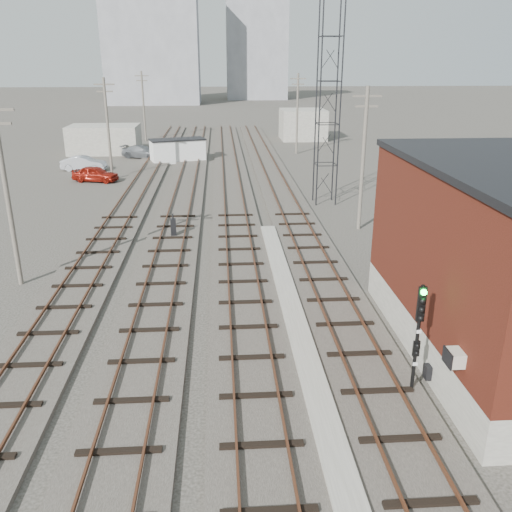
{
  "coord_description": "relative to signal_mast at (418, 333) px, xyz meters",
  "views": [
    {
      "loc": [
        -2.5,
        -5.53,
        10.54
      ],
      "look_at": [
        -0.98,
        17.24,
        2.2
      ],
      "focal_mm": 38.0,
      "sensor_mm": 36.0,
      "label": 1
    }
  ],
  "objects": [
    {
      "name": "ground",
      "position": [
        -3.7,
        50.52,
        -2.31
      ],
      "size": [
        320.0,
        320.0,
        0.0
      ],
      "primitive_type": "plane",
      "color": "#282621",
      "rests_on": "ground"
    },
    {
      "name": "apartment_left",
      "position": [
        -21.7,
        125.52,
        12.69
      ],
      "size": [
        22.0,
        14.0,
        30.0
      ],
      "primitive_type": "cube",
      "color": "gray",
      "rests_on": "ground"
    },
    {
      "name": "track_right",
      "position": [
        -1.2,
        29.52,
        -2.2
      ],
      "size": [
        3.2,
        90.0,
        0.39
      ],
      "color": "#332D28",
      "rests_on": "ground"
    },
    {
      "name": "apartment_right",
      "position": [
        4.3,
        140.52,
        10.69
      ],
      "size": [
        16.0,
        12.0,
        26.0
      ],
      "primitive_type": "cube",
      "color": "gray",
      "rests_on": "ground"
    },
    {
      "name": "car_grey",
      "position": [
        -14.86,
        46.72,
        -1.61
      ],
      "size": [
        5.14,
        3.55,
        1.38
      ],
      "primitive_type": "imported",
      "rotation": [
        0.0,
        0.0,
        1.2
      ],
      "color": "slate",
      "rests_on": "ground"
    },
    {
      "name": "utility_pole_left_a",
      "position": [
        -16.2,
        10.52,
        2.49
      ],
      "size": [
        1.8,
        0.24,
        9.0
      ],
      "color": "#595147",
      "rests_on": "ground"
    },
    {
      "name": "utility_pole_left_b",
      "position": [
        -16.2,
        35.52,
        2.49
      ],
      "size": [
        1.8,
        0.24,
        9.0
      ],
      "color": "#595147",
      "rests_on": "ground"
    },
    {
      "name": "car_silver",
      "position": [
        -19.72,
        39.74,
        -1.59
      ],
      "size": [
        4.48,
        1.87,
        1.44
      ],
      "primitive_type": "imported",
      "rotation": [
        0.0,
        0.0,
        1.49
      ],
      "color": "#AEB0B6",
      "rests_on": "ground"
    },
    {
      "name": "track_mid_right",
      "position": [
        -5.2,
        29.52,
        -2.2
      ],
      "size": [
        3.2,
        90.0,
        0.39
      ],
      "color": "#332D28",
      "rests_on": "ground"
    },
    {
      "name": "utility_pole_left_c",
      "position": [
        -16.2,
        60.52,
        2.49
      ],
      "size": [
        1.8,
        0.24,
        9.0
      ],
      "color": "#595147",
      "rests_on": "ground"
    },
    {
      "name": "utility_pole_right_a",
      "position": [
        2.8,
        18.52,
        2.49
      ],
      "size": [
        1.8,
        0.24,
        9.0
      ],
      "color": "#595147",
      "rests_on": "ground"
    },
    {
      "name": "shed_right",
      "position": [
        5.3,
        60.52,
        -0.31
      ],
      "size": [
        6.0,
        6.0,
        4.0
      ],
      "primitive_type": "cube",
      "color": "gray",
      "rests_on": "ground"
    },
    {
      "name": "lattice_tower",
      "position": [
        1.8,
        25.52,
        5.19
      ],
      "size": [
        1.6,
        1.6,
        15.0
      ],
      "color": "black",
      "rests_on": "ground"
    },
    {
      "name": "shed_left",
      "position": [
        -19.7,
        50.52,
        -0.71
      ],
      "size": [
        8.0,
        5.0,
        3.2
      ],
      "primitive_type": "cube",
      "color": "gray",
      "rests_on": "ground"
    },
    {
      "name": "utility_pole_right_b",
      "position": [
        2.8,
        48.52,
        2.49
      ],
      "size": [
        1.8,
        0.24,
        9.0
      ],
      "color": "#595147",
      "rests_on": "ground"
    },
    {
      "name": "site_trailer",
      "position": [
        -10.71,
        44.04,
        -1.07
      ],
      "size": [
        6.32,
        4.14,
        2.46
      ],
      "rotation": [
        0.0,
        0.0,
        0.3
      ],
      "color": "white",
      "rests_on": "ground"
    },
    {
      "name": "signal_mast",
      "position": [
        0.0,
        0.0,
        0.0
      ],
      "size": [
        0.4,
        0.41,
        3.95
      ],
      "color": "gray",
      "rests_on": "ground"
    },
    {
      "name": "track_mid_left",
      "position": [
        -9.2,
        29.52,
        -2.2
      ],
      "size": [
        3.2,
        90.0,
        0.39
      ],
      "color": "#332D28",
      "rests_on": "ground"
    },
    {
      "name": "switch_stand",
      "position": [
        -9.17,
        17.36,
        -1.61
      ],
      "size": [
        0.37,
        0.37,
        1.47
      ],
      "rotation": [
        0.0,
        0.0,
        0.1
      ],
      "color": "black",
      "rests_on": "ground"
    },
    {
      "name": "platform_curb",
      "position": [
        -3.2,
        4.52,
        -2.18
      ],
      "size": [
        0.9,
        28.0,
        0.26
      ],
      "primitive_type": "cube",
      "color": "gray",
      "rests_on": "ground"
    },
    {
      "name": "brick_building",
      "position": [
        3.8,
        2.52,
        1.32
      ],
      "size": [
        6.54,
        12.2,
        7.22
      ],
      "color": "gray",
      "rests_on": "ground"
    },
    {
      "name": "track_left",
      "position": [
        -13.2,
        29.52,
        -2.2
      ],
      "size": [
        3.2,
        90.0,
        0.39
      ],
      "color": "#332D28",
      "rests_on": "ground"
    },
    {
      "name": "car_red",
      "position": [
        -17.49,
        34.43,
        -1.6
      ],
      "size": [
        4.43,
        2.68,
        1.41
      ],
      "primitive_type": "imported",
      "rotation": [
        0.0,
        0.0,
        1.31
      ],
      "color": "maroon",
      "rests_on": "ground"
    }
  ]
}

